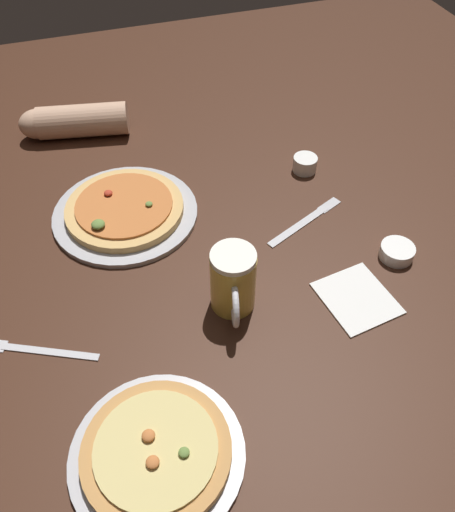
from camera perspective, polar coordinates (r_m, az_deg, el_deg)
The scene contains 10 objects.
ground_plane at distance 1.11m, azimuth 0.00°, elevation -1.22°, with size 2.40×2.40×0.03m, color #3D2114.
pizza_plate_near at distance 0.87m, azimuth -7.82°, elevation -20.74°, with size 0.28×0.28×0.05m.
pizza_plate_far at distance 1.21m, azimuth -11.27°, elevation 4.97°, with size 0.33×0.33×0.05m.
beer_mug_dark at distance 0.97m, azimuth 0.62°, elevation -2.85°, with size 0.09×0.14×0.14m.
ramekin_sauce at distance 1.16m, azimuth 18.21°, elevation 0.44°, with size 0.07×0.07×0.03m, color white.
ramekin_butter at distance 1.33m, azimuth 8.55°, elevation 10.04°, with size 0.06×0.06×0.04m, color white.
napkin_folded at distance 1.07m, azimuth 14.12°, elevation -4.48°, with size 0.13×0.15×0.01m, color white.
fork_left at distance 1.03m, azimuth -20.31°, elevation -9.72°, with size 0.21×0.11×0.01m.
knife_right at distance 1.20m, azimuth 8.63°, elevation 3.87°, with size 0.22×0.11×0.01m.
diner_arm at distance 1.49m, azimuth -16.87°, elevation 14.05°, with size 0.29×0.13×0.09m.
Camera 1 is at (-0.23, -0.69, 0.82)m, focal length 36.18 mm.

